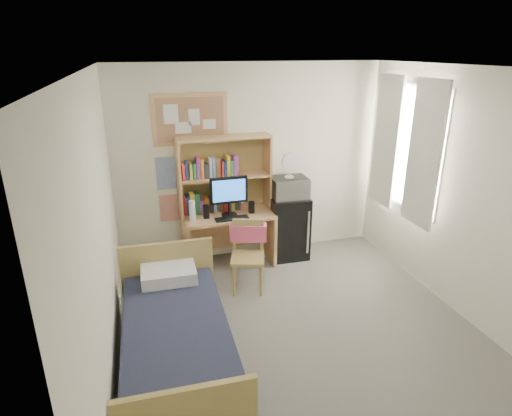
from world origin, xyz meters
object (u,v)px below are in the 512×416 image
object	(u,v)px
desk_fan	(289,166)
microwave	(289,187)
desk	(229,239)
speaker_right	(251,207)
bed	(177,346)
bulletin_board	(190,119)
speaker_left	(206,212)
desk_chair	(248,257)
mini_fridge	(287,226)
monitor	(229,196)

from	to	relation	value
desk_fan	microwave	bearing A→B (deg)	0.00
desk	speaker_right	world-z (taller)	speaker_right
desk	bed	bearing A→B (deg)	-116.92
bulletin_board	speaker_left	size ratio (longest dim) A/B	5.56
desk_chair	mini_fridge	distance (m)	1.06
bulletin_board	mini_fridge	distance (m)	1.94
bulletin_board	mini_fridge	world-z (taller)	bulletin_board
microwave	bed	bearing A→B (deg)	-131.20
mini_fridge	monitor	xyz separation A→B (m)	(-0.84, -0.09, 0.55)
monitor	desk_fan	xyz separation A→B (m)	(0.84, 0.07, 0.32)
bed	monitor	xyz separation A→B (m)	(0.89, 1.82, 0.73)
speaker_left	bed	bearing A→B (deg)	-109.68
monitor	microwave	xyz separation A→B (m)	(0.84, 0.07, 0.03)
bed	microwave	size ratio (longest dim) A/B	3.96
bulletin_board	bed	size ratio (longest dim) A/B	0.50
desk_chair	monitor	bearing A→B (deg)	113.30
microwave	desk	bearing A→B (deg)	-177.92
bed	monitor	world-z (taller)	monitor
bulletin_board	speaker_right	world-z (taller)	bulletin_board
monitor	speaker_left	xyz separation A→B (m)	(-0.30, -0.01, -0.17)
desk	desk_chair	bearing A→B (deg)	-85.49
desk_chair	mini_fridge	xyz separation A→B (m)	(0.76, 0.74, 0.01)
desk_chair	microwave	distance (m)	1.20
bulletin_board	desk_chair	world-z (taller)	bulletin_board
monitor	microwave	distance (m)	0.84
desk	desk_chair	distance (m)	0.71
desk_chair	speaker_left	distance (m)	0.83
speaker_left	speaker_right	size ratio (longest dim) A/B	1.07
desk	bed	distance (m)	2.09
bed	speaker_right	size ratio (longest dim) A/B	11.87
mini_fridge	desk	bearing A→B (deg)	-176.55
mini_fridge	speaker_right	bearing A→B (deg)	-169.79
desk_fan	speaker_right	bearing A→B (deg)	-171.88
bed	mini_fridge	bearing A→B (deg)	49.16
desk	monitor	bearing A→B (deg)	-90.00
microwave	monitor	bearing A→B (deg)	-173.81
bulletin_board	bed	distance (m)	2.78
speaker_right	microwave	xyz separation A→B (m)	(0.54, 0.07, 0.21)
mini_fridge	bed	world-z (taller)	mini_fridge
bulletin_board	bed	world-z (taller)	bulletin_board
bed	desk_chair	bearing A→B (deg)	51.85
desk_fan	speaker_left	bearing A→B (deg)	-174.72
mini_fridge	microwave	size ratio (longest dim) A/B	1.85
bulletin_board	desk_chair	size ratio (longest dim) A/B	1.10
bulletin_board	bed	xyz separation A→B (m)	(-0.50, -2.18, -1.66)
desk_chair	microwave	world-z (taller)	microwave
mini_fridge	speaker_right	world-z (taller)	speaker_right
mini_fridge	desk_fan	size ratio (longest dim) A/B	2.76
bulletin_board	desk_chair	distance (m)	1.86
bed	monitor	bearing A→B (deg)	65.10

